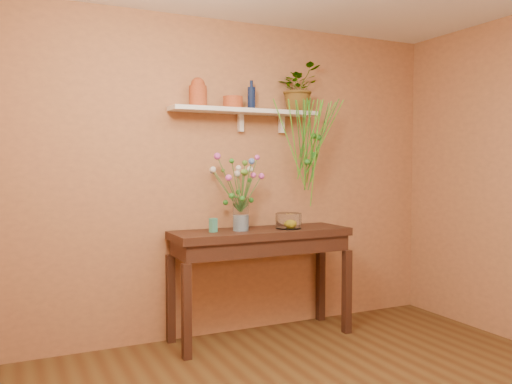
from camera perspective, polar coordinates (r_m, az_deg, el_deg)
room at (r=2.85m, az=13.45°, el=0.53°), size 4.04×4.04×2.70m
sideboard at (r=4.45m, az=0.56°, el=-5.79°), size 1.52×0.49×0.92m
wall_shelf at (r=4.52m, az=-1.09°, el=8.67°), size 1.30×0.24×0.19m
terracotta_jug at (r=4.38m, az=-6.31°, el=10.63°), size 0.14×0.14×0.24m
terracotta_pot at (r=4.47m, az=-2.52°, el=9.66°), size 0.21×0.21×0.10m
blue_bottle at (r=4.57m, az=-0.50°, el=10.17°), size 0.07×0.07×0.25m
spider_plant at (r=4.79m, az=4.56°, el=11.15°), size 0.48×0.45×0.42m
plant_fronds at (r=4.63m, az=5.99°, el=5.34°), size 0.61×0.38×0.92m
glass_vase at (r=4.35m, az=-1.66°, el=-2.68°), size 0.13×0.13×0.27m
bouquet at (r=4.33m, az=-1.94°, el=1.59°), size 0.44×0.37×0.49m
glass_bowl at (r=4.49m, az=3.55°, el=-3.21°), size 0.22×0.22×0.13m
lemon at (r=4.50m, az=3.70°, el=-3.44°), size 0.07×0.07×0.07m
carton at (r=4.26m, az=-4.66°, el=-3.61°), size 0.07×0.06×0.11m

